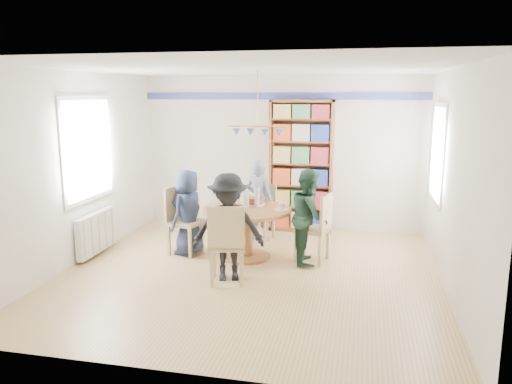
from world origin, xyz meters
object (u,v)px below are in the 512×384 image
(radiator, at_px, (97,232))
(person_near, at_px, (228,227))
(chair_far, at_px, (263,209))
(chair_near, at_px, (227,241))
(chair_right, at_px, (318,225))
(person_far, at_px, (259,201))
(dining_table, at_px, (247,221))
(bookshelf, at_px, (301,168))
(person_left, at_px, (188,212))
(person_right, at_px, (309,216))
(chair_left, at_px, (180,217))

(radiator, relative_size, person_near, 0.71)
(radiator, height_order, chair_far, chair_far)
(chair_near, distance_m, person_near, 0.21)
(chair_right, bearing_deg, person_far, 139.37)
(dining_table, distance_m, person_near, 0.92)
(person_far, distance_m, person_near, 1.84)
(dining_table, bearing_deg, chair_far, 89.09)
(chair_near, xyz_separation_m, person_far, (-0.01, 2.01, 0.10))
(chair_far, bearing_deg, dining_table, -90.91)
(dining_table, height_order, chair_far, chair_far)
(radiator, height_order, person_far, person_far)
(chair_right, bearing_deg, bookshelf, 105.65)
(person_near, bearing_deg, dining_table, 70.68)
(person_left, xyz_separation_m, person_right, (1.83, -0.01, 0.03))
(person_far, bearing_deg, person_left, 61.44)
(person_near, bearing_deg, radiator, 148.68)
(dining_table, distance_m, chair_far, 1.06)
(person_far, bearing_deg, dining_table, 106.52)
(radiator, bearing_deg, person_right, 6.51)
(person_left, bearing_deg, chair_left, -77.35)
(chair_left, relative_size, person_far, 0.76)
(dining_table, height_order, chair_near, chair_near)
(chair_far, distance_m, person_left, 1.41)
(radiator, xyz_separation_m, person_far, (2.21, 1.30, 0.32))
(radiator, distance_m, bookshelf, 3.55)
(person_right, distance_m, person_far, 1.32)
(person_right, distance_m, bookshelf, 1.78)
(chair_near, bearing_deg, bookshelf, 78.03)
(chair_left, relative_size, chair_far, 1.12)
(radiator, height_order, chair_right, chair_right)
(chair_left, bearing_deg, chair_right, 0.38)
(chair_right, distance_m, person_left, 1.95)
(dining_table, bearing_deg, person_near, -91.97)
(radiator, xyz_separation_m, chair_far, (2.24, 1.41, 0.15))
(person_left, height_order, person_right, person_right)
(dining_table, bearing_deg, chair_right, 1.93)
(person_left, height_order, person_near, person_near)
(dining_table, height_order, person_near, person_near)
(chair_near, bearing_deg, person_right, 49.27)
(radiator, relative_size, chair_right, 1.00)
(chair_left, xyz_separation_m, chair_near, (1.03, -1.09, 0.01))
(chair_left, bearing_deg, chair_near, -46.52)
(radiator, bearing_deg, chair_far, 32.25)
(chair_left, xyz_separation_m, person_near, (1.01, -0.92, 0.14))
(chair_right, xyz_separation_m, chair_far, (-1.02, 1.02, -0.05))
(radiator, distance_m, chair_far, 2.65)
(person_far, relative_size, bookshelf, 0.58)
(chair_right, xyz_separation_m, person_near, (-1.07, -0.94, 0.15))
(dining_table, xyz_separation_m, chair_far, (0.02, 1.06, -0.06))
(person_right, bearing_deg, chair_left, 81.18)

